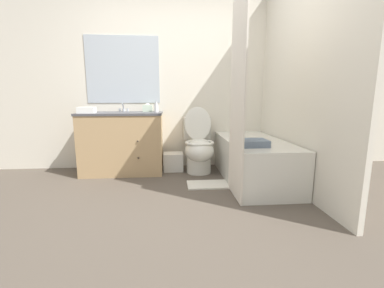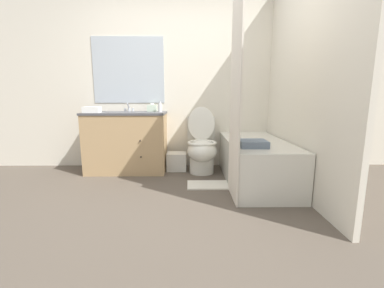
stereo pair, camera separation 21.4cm
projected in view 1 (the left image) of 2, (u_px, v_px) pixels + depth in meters
ground_plane at (182, 214)px, 2.33m from camera, size 14.00×14.00×0.00m
wall_back at (176, 82)px, 3.76m from camera, size 8.00×0.06×2.50m
wall_right at (290, 79)px, 3.03m from camera, size 0.05×2.67×2.50m
vanity_cabinet at (123, 142)px, 3.54m from camera, size 1.10×0.60×0.84m
sink_faucet at (124, 109)px, 3.66m from camera, size 0.14×0.12×0.12m
toilet at (199, 148)px, 3.56m from camera, size 0.40×0.69×0.91m
bathtub at (253, 160)px, 3.23m from camera, size 0.70×1.55×0.52m
shower_curtain at (237, 101)px, 2.56m from camera, size 0.01×0.54×1.99m
wastebasket at (173, 162)px, 3.68m from camera, size 0.28×0.23×0.25m
tissue_box at (148, 108)px, 3.65m from camera, size 0.14×0.11×0.12m
soap_dispenser at (156, 107)px, 3.53m from camera, size 0.06×0.06×0.14m
hand_towel_folded at (87, 110)px, 3.27m from camera, size 0.21×0.14×0.08m
bath_towel_folded at (254, 143)px, 2.76m from camera, size 0.29×0.26×0.07m
bath_mat at (208, 184)px, 3.07m from camera, size 0.49×0.30×0.02m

